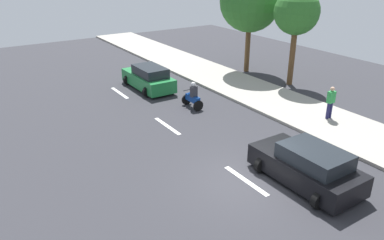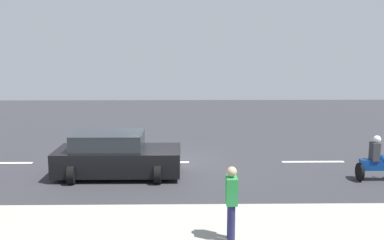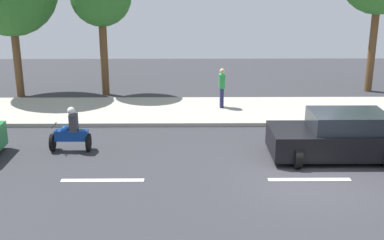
% 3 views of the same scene
% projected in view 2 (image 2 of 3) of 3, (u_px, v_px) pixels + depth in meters
% --- Properties ---
extents(ground_plane, '(40.00, 60.00, 0.10)m').
position_uv_depth(ground_plane, '(158.00, 164.00, 17.12)').
color(ground_plane, '#2D2D33').
extents(sidewalk, '(4.00, 60.00, 0.15)m').
position_uv_depth(sidewalk, '(139.00, 238.00, 10.19)').
color(sidewalk, '#9E998E').
rests_on(sidewalk, ground).
extents(lane_stripe_north, '(0.20, 2.40, 0.01)m').
position_uv_depth(lane_stripe_north, '(1.00, 163.00, 17.02)').
color(lane_stripe_north, white).
rests_on(lane_stripe_north, ground).
extents(lane_stripe_mid, '(0.20, 2.40, 0.01)m').
position_uv_depth(lane_stripe_mid, '(158.00, 162.00, 17.11)').
color(lane_stripe_mid, white).
rests_on(lane_stripe_mid, ground).
extents(lane_stripe_south, '(0.20, 2.40, 0.01)m').
position_uv_depth(lane_stripe_south, '(313.00, 162.00, 17.20)').
color(lane_stripe_south, white).
rests_on(lane_stripe_south, ground).
extents(car_black, '(2.35, 4.22, 1.52)m').
position_uv_depth(car_black, '(116.00, 156.00, 15.23)').
color(car_black, black).
rests_on(car_black, ground).
extents(motorcycle, '(0.60, 1.30, 1.53)m').
position_uv_depth(motorcycle, '(377.00, 162.00, 14.72)').
color(motorcycle, black).
rests_on(motorcycle, ground).
extents(pedestrian_near_signal, '(0.40, 0.24, 1.69)m').
position_uv_depth(pedestrian_near_signal, '(231.00, 201.00, 9.78)').
color(pedestrian_near_signal, '#1E1E4C').
rests_on(pedestrian_near_signal, sidewalk).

